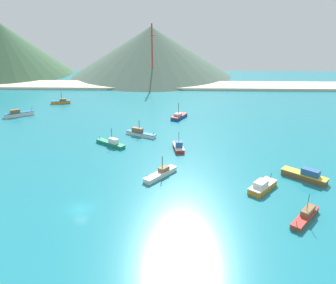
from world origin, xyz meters
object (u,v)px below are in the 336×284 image
at_px(fishing_boat_6, 161,174).
at_px(fishing_boat_4, 179,147).
at_px(fishing_boat_9, 179,116).
at_px(fishing_boat_2, 306,216).
at_px(fishing_boat_8, 262,186).
at_px(fishing_boat_11, 111,143).
at_px(fishing_boat_1, 61,102).
at_px(fishing_boat_3, 19,114).
at_px(fishing_boat_7, 140,133).
at_px(fishing_boat_10, 305,175).
at_px(radio_tower, 152,55).

bearing_deg(fishing_boat_6, fishing_boat_4, 75.65).
bearing_deg(fishing_boat_6, fishing_boat_9, 84.52).
bearing_deg(fishing_boat_9, fishing_boat_2, -69.84).
height_order(fishing_boat_8, fishing_boat_11, fishing_boat_11).
height_order(fishing_boat_1, fishing_boat_8, fishing_boat_1).
bearing_deg(fishing_boat_4, fishing_boat_6, -104.35).
relative_size(fishing_boat_9, fishing_boat_11, 0.88).
bearing_deg(fishing_boat_3, fishing_boat_11, -35.45).
bearing_deg(fishing_boat_6, fishing_boat_7, 105.62).
relative_size(fishing_boat_1, fishing_boat_7, 0.82).
distance_m(fishing_boat_6, fishing_boat_10, 33.72).
xyz_separation_m(fishing_boat_7, fishing_boat_11, (-7.56, -8.71, -0.06)).
bearing_deg(fishing_boat_10, radio_tower, 112.01).
height_order(fishing_boat_6, fishing_boat_11, fishing_boat_11).
xyz_separation_m(fishing_boat_8, fishing_boat_9, (-18.00, 52.89, -0.13)).
height_order(fishing_boat_4, fishing_boat_6, fishing_boat_4).
height_order(fishing_boat_6, radio_tower, radio_tower).
xyz_separation_m(fishing_boat_2, fishing_boat_11, (-43.45, 36.57, 0.01)).
height_order(fishing_boat_1, fishing_boat_3, fishing_boat_1).
height_order(fishing_boat_1, fishing_boat_4, fishing_boat_4).
height_order(fishing_boat_8, radio_tower, radio_tower).
xyz_separation_m(fishing_boat_3, fishing_boat_10, (89.35, -48.84, 0.10)).
bearing_deg(fishing_boat_11, fishing_boat_6, -51.55).
distance_m(fishing_boat_3, fishing_boat_11, 49.36).
relative_size(fishing_boat_6, fishing_boat_8, 1.14).
height_order(fishing_boat_2, fishing_boat_10, fishing_boat_2).
distance_m(fishing_boat_10, radio_tower, 115.54).
relative_size(fishing_boat_6, fishing_boat_7, 0.91).
xyz_separation_m(fishing_boat_1, radio_tower, (36.56, 38.17, 15.20)).
xyz_separation_m(fishing_boat_3, fishing_boat_8, (78.14, -54.04, -0.07)).
bearing_deg(fishing_boat_3, fishing_boat_1, 62.85).
bearing_deg(radio_tower, fishing_boat_6, -85.00).
bearing_deg(fishing_boat_2, fishing_boat_8, 116.31).
xyz_separation_m(fishing_boat_4, fishing_boat_10, (29.45, -17.43, 0.14)).
distance_m(fishing_boat_2, fishing_boat_11, 56.79).
distance_m(fishing_boat_6, fishing_boat_8, 23.28).
height_order(fishing_boat_7, fishing_boat_9, fishing_boat_9).
bearing_deg(fishing_boat_4, fishing_boat_11, 171.97).
height_order(fishing_boat_3, fishing_boat_6, fishing_boat_6).
bearing_deg(fishing_boat_3, fishing_boat_6, -40.82).
relative_size(fishing_boat_8, fishing_boat_10, 0.84).
relative_size(fishing_boat_3, radio_tower, 0.32).
relative_size(fishing_boat_7, fishing_boat_9, 1.20).
bearing_deg(fishing_boat_2, fishing_boat_7, 128.40).
bearing_deg(fishing_boat_6, fishing_boat_10, -1.32).
xyz_separation_m(fishing_boat_4, fishing_boat_6, (-4.26, -16.66, -0.21)).
bearing_deg(fishing_boat_7, fishing_boat_8, -48.33).
bearing_deg(fishing_boat_6, fishing_boat_11, 128.45).
distance_m(fishing_boat_3, fishing_boat_4, 67.64).
xyz_separation_m(fishing_boat_2, radio_tower, (-37.24, 122.58, 15.20)).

